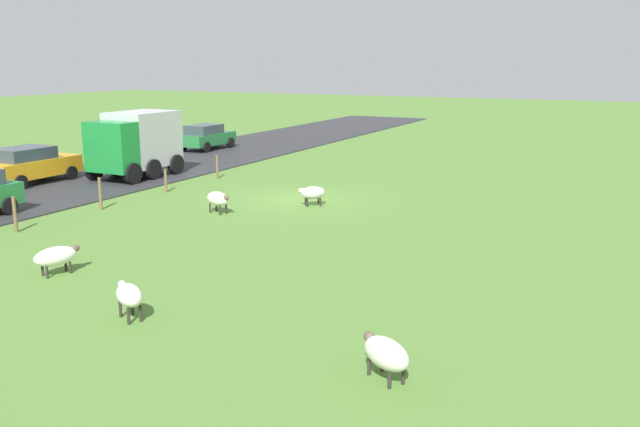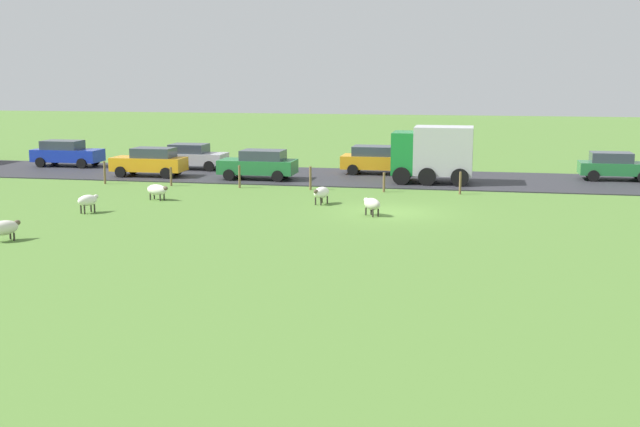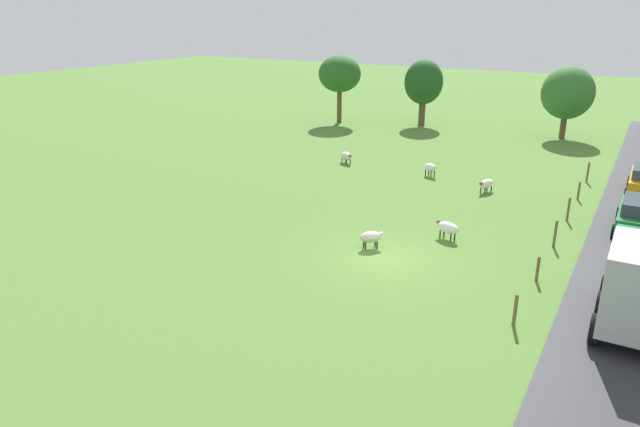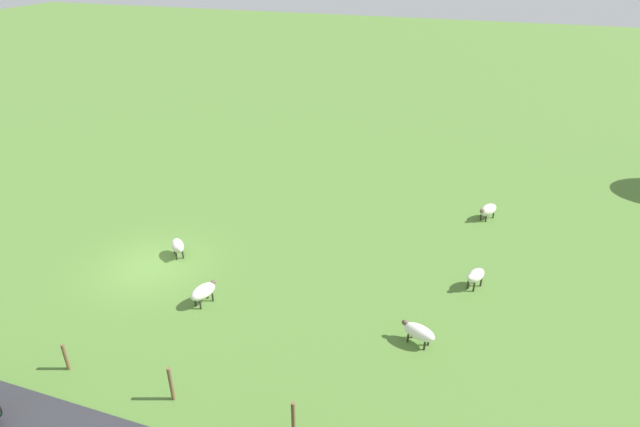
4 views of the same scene
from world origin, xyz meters
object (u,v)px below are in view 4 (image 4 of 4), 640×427
at_px(sheep_1, 488,210).
at_px(sheep_2, 203,291).
at_px(sheep_4, 178,246).
at_px(sheep_3, 419,332).
at_px(sheep_0, 476,276).

xyz_separation_m(sheep_1, sheep_2, (10.33, -9.78, 0.05)).
height_order(sheep_1, sheep_4, sheep_4).
bearing_deg(sheep_3, sheep_1, 169.80).
bearing_deg(sheep_0, sheep_3, -22.13).
bearing_deg(sheep_2, sheep_4, -133.26).
relative_size(sheep_0, sheep_2, 0.85).
height_order(sheep_0, sheep_2, sheep_2).
bearing_deg(sheep_1, sheep_3, -10.20).
bearing_deg(sheep_1, sheep_0, -1.87).
distance_m(sheep_1, sheep_3, 10.12).
bearing_deg(sheep_1, sheep_4, -58.13).
xyz_separation_m(sheep_2, sheep_3, (-0.37, 7.99, -0.05)).
relative_size(sheep_0, sheep_1, 0.88).
distance_m(sheep_0, sheep_1, 6.04).
distance_m(sheep_1, sheep_2, 14.22).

